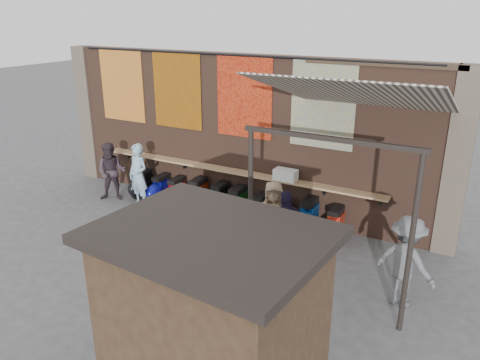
{
  "coord_description": "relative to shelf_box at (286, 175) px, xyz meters",
  "views": [
    {
      "loc": [
        5.7,
        -7.51,
        4.97
      ],
      "look_at": [
        0.89,
        1.2,
        1.36
      ],
      "focal_mm": 35.0,
      "sensor_mm": 36.0,
      "label": 1
    }
  ],
  "objects": [
    {
      "name": "ground",
      "position": [
        -1.54,
        -2.3,
        -1.26
      ],
      "size": [
        70.0,
        70.0,
        0.0
      ],
      "primitive_type": "plane",
      "color": "#474749",
      "rests_on": "ground"
    },
    {
      "name": "brick_wall",
      "position": [
        -1.54,
        0.4,
        0.74
      ],
      "size": [
        10.0,
        0.4,
        4.0
      ],
      "primitive_type": "cube",
      "color": "brown",
      "rests_on": "ground"
    },
    {
      "name": "pier_left",
      "position": [
        -6.74,
        0.4,
        0.74
      ],
      "size": [
        0.5,
        0.5,
        4.0
      ],
      "primitive_type": "cube",
      "color": "#4C4238",
      "rests_on": "ground"
    },
    {
      "name": "pier_right",
      "position": [
        3.66,
        0.4,
        0.74
      ],
      "size": [
        0.5,
        0.5,
        4.0
      ],
      "primitive_type": "cube",
      "color": "#4C4238",
      "rests_on": "ground"
    },
    {
      "name": "eating_counter",
      "position": [
        -1.54,
        0.03,
        -0.16
      ],
      "size": [
        8.0,
        0.32,
        0.05
      ],
      "primitive_type": "cube",
      "color": "#9E7A51",
      "rests_on": "brick_wall"
    },
    {
      "name": "shelf_box",
      "position": [
        0.0,
        0.0,
        0.0
      ],
      "size": [
        0.55,
        0.32,
        0.27
      ],
      "primitive_type": "cube",
      "color": "white",
      "rests_on": "eating_counter"
    },
    {
      "name": "tapestry_redgold",
      "position": [
        -5.14,
        0.18,
        1.74
      ],
      "size": [
        1.5,
        0.02,
        2.0
      ],
      "primitive_type": "cube",
      "color": "maroon",
      "rests_on": "brick_wall"
    },
    {
      "name": "tapestry_sun",
      "position": [
        -3.24,
        0.18,
        1.74
      ],
      "size": [
        1.5,
        0.02,
        2.0
      ],
      "primitive_type": "cube",
      "color": "orange",
      "rests_on": "brick_wall"
    },
    {
      "name": "tapestry_orange",
      "position": [
        -1.24,
        0.18,
        1.74
      ],
      "size": [
        1.5,
        0.02,
        2.0
      ],
      "primitive_type": "cube",
      "color": "#B83A17",
      "rests_on": "brick_wall"
    },
    {
      "name": "tapestry_multi",
      "position": [
        0.76,
        0.18,
        1.74
      ],
      "size": [
        1.5,
        0.02,
        2.0
      ],
      "primitive_type": "cube",
      "color": "teal",
      "rests_on": "brick_wall"
    },
    {
      "name": "hang_rail",
      "position": [
        -1.54,
        0.17,
        2.72
      ],
      "size": [
        9.5,
        0.06,
        0.06
      ],
      "primitive_type": "cylinder",
      "rotation": [
        0.0,
        1.57,
        0.0
      ],
      "color": "black",
      "rests_on": "brick_wall"
    },
    {
      "name": "scooter_stool_0",
      "position": [
        -4.25,
        -0.31,
        -0.89
      ],
      "size": [
        0.35,
        0.77,
        0.73
      ],
      "primitive_type": null,
      "color": "black",
      "rests_on": "ground"
    },
    {
      "name": "scooter_stool_1",
      "position": [
        -3.61,
        -0.34,
        -0.91
      ],
      "size": [
        0.33,
        0.74,
        0.7
      ],
      "primitive_type": null,
      "color": "navy",
      "rests_on": "ground"
    },
    {
      "name": "scooter_stool_2",
      "position": [
        -3.07,
        -0.35,
        -0.9
      ],
      "size": [
        0.34,
        0.75,
        0.71
      ],
      "primitive_type": null,
      "color": "#940C0B",
      "rests_on": "ground"
    },
    {
      "name": "scooter_stool_3",
      "position": [
        -2.4,
        -0.3,
        -0.86
      ],
      "size": [
        0.38,
        0.84,
        0.8
      ],
      "primitive_type": null,
      "color": "#952D0D",
      "rests_on": "ground"
    },
    {
      "name": "scooter_stool_4",
      "position": [
        -1.74,
        -0.27,
        -0.87
      ],
      "size": [
        0.37,
        0.82,
        0.78
      ],
      "primitive_type": null,
      "color": "black",
      "rests_on": "ground"
    },
    {
      "name": "scooter_stool_5",
      "position": [
        -1.17,
        -0.34,
        -0.85
      ],
      "size": [
        0.38,
        0.85,
        0.81
      ],
      "primitive_type": null,
      "color": "#0F4E15",
      "rests_on": "ground"
    },
    {
      "name": "scooter_stool_6",
      "position": [
        -0.51,
        -0.33,
        -0.89
      ],
      "size": [
        0.35,
        0.78,
        0.74
      ],
      "primitive_type": null,
      "color": "#1E144E",
      "rests_on": "ground"
    },
    {
      "name": "scooter_stool_7",
      "position": [
        0.04,
        -0.32,
        -0.9
      ],
      "size": [
        0.34,
        0.75,
        0.72
      ],
      "primitive_type": null,
      "color": "#0C5819",
      "rests_on": "ground"
    },
    {
      "name": "scooter_stool_8",
      "position": [
        0.7,
        -0.26,
        -0.85
      ],
      "size": [
        0.39,
        0.86,
        0.82
      ],
      "primitive_type": null,
      "color": "navy",
      "rests_on": "ground"
    },
    {
      "name": "scooter_stool_9",
      "position": [
        1.36,
        -0.27,
        -0.89
      ],
      "size": [
        0.35,
        0.78,
        0.74
      ],
      "primitive_type": null,
      "color": "#A42515",
      "rests_on": "ground"
    },
    {
      "name": "diner_left",
      "position": [
        -3.83,
        -0.9,
        -0.39
      ],
      "size": [
        0.7,
        0.53,
        1.73
      ],
      "primitive_type": "imported",
      "rotation": [
        0.0,
        0.0,
        -0.2
      ],
      "color": "#89AFC8",
      "rests_on": "ground"
    },
    {
      "name": "diner_right",
      "position": [
        -4.78,
        -0.9,
        -0.44
      ],
      "size": [
        0.99,
        0.92,
        1.63
      ],
      "primitive_type": "imported",
      "rotation": [
        0.0,
        0.0,
        0.49
      ],
      "color": "#332830",
      "rests_on": "ground"
    },
    {
      "name": "shopper_navy",
      "position": [
        0.83,
        -1.85,
        -0.45
      ],
      "size": [
        1.01,
        0.88,
        1.63
      ],
      "primitive_type": "imported",
      "rotation": [
        0.0,
        0.0,
        3.76
      ],
      "color": "black",
      "rests_on": "ground"
    },
    {
      "name": "shopper_grey",
      "position": [
        3.23,
        -2.15,
        -0.41
      ],
      "size": [
        1.25,
        0.96,
        1.7
      ],
      "primitive_type": "imported",
      "rotation": [
        0.0,
        0.0,
        2.8
      ],
      "color": "#5B5D60",
      "rests_on": "ground"
    },
    {
      "name": "shopper_tan",
      "position": [
        0.39,
        -1.52,
        -0.44
      ],
      "size": [
        0.94,
        0.8,
        1.63
      ],
      "primitive_type": "imported",
      "rotation": [
        0.0,
        0.0,
        0.42
      ],
      "color": "#9C8163",
      "rests_on": "ground"
    },
    {
      "name": "market_stall",
      "position": [
        1.58,
        -5.81,
        0.0
      ],
      "size": [
        2.47,
        1.94,
        2.53
      ],
      "primitive_type": "cube",
      "rotation": [
        0.0,
        0.0,
        -0.08
      ],
      "color": "black",
      "rests_on": "ground"
    },
    {
      "name": "stall_roof",
      "position": [
        1.58,
        -5.81,
        1.33
      ],
      "size": [
        2.77,
        2.22,
        0.12
      ],
      "primitive_type": "cube",
      "rotation": [
        0.0,
        0.0,
        -0.08
      ],
      "color": "black",
      "rests_on": "market_stall"
    },
    {
      "name": "stall_sign",
      "position": [
        1.66,
        -4.91,
        0.57
      ],
      "size": [
        1.2,
        0.14,
        0.5
      ],
      "primitive_type": "cube",
      "rotation": [
        0.0,
        0.0,
        -0.08
      ],
      "color": "gold",
      "rests_on": "market_stall"
    },
    {
      "name": "stall_shelf",
      "position": [
        1.66,
        -4.91,
        -0.34
      ],
      "size": [
        1.94,
        0.26,
        0.06
      ],
      "primitive_type": "cube",
      "rotation": [
        0.0,
        0.0,
        -0.08
      ],
      "color": "#473321",
      "rests_on": "market_stall"
    },
    {
      "name": "awning_canvas",
      "position": [
        1.96,
        -1.4,
        2.29
      ],
      "size": [
        3.2,
        3.28,
        0.97
      ],
      "primitive_type": "cube",
      "rotation": [
        -0.28,
        0.0,
        0.0
      ],
      "color": "beige",
      "rests_on": "brick_wall"
    },
    {
      "name": "awning_ledger",
      "position": [
        1.96,
        0.19,
        2.69
      ],
      "size": [
        3.3,
        0.08,
        0.12
      ],
      "primitive_type": "cube",
      "color": "#33261C",
      "rests_on": "brick_wall"
    },
    {
      "name": "awning_header",
      "position": [
        1.96,
        -2.9,
        1.82
      ],
      "size": [
        3.0,
        0.08,
        0.08
      ],
      "primitive_type": "cube",
      "color": "black",
      "rests_on": "awning_post_left"
    },
    {
      "name": "awning_post_left",
      "position": [
        0.56,
        -2.9,
        0.29
      ],
      "size": [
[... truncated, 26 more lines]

